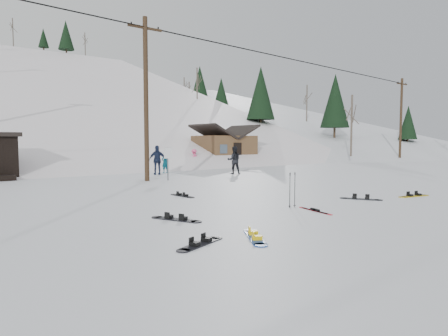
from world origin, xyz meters
TOP-DOWN VIEW (x-y plane):
  - ground at (0.00, 0.00)m, footprint 200.00×200.00m
  - ski_slope at (0.00, 55.00)m, footprint 60.00×85.24m
  - ridge_right at (38.00, 50.00)m, footprint 45.66×93.98m
  - treeline_right at (36.00, 42.00)m, footprint 20.00×60.00m
  - utility_pole at (2.00, 14.00)m, footprint 2.00×0.26m
  - utility_pole_right at (34.00, 17.00)m, footprint 2.00×0.26m
  - trail_sign at (3.10, 13.58)m, footprint 0.50×0.09m
  - cabin at (15.00, 24.00)m, footprint 5.39×4.40m
  - hero_snowboard at (-1.87, 0.55)m, footprint 1.02×1.49m
  - hero_skis at (2.03, 2.04)m, footprint 0.40×1.57m
  - ski_poles at (1.96, 2.97)m, footprint 0.33×0.09m
  - board_scatter_a at (-3.20, 0.83)m, footprint 1.46×0.74m
  - board_scatter_b at (-2.27, 3.50)m, footprint 0.89×1.55m
  - board_scatter_d at (5.44, 2.65)m, footprint 0.93×1.42m
  - board_scatter_e at (7.86, 1.82)m, footprint 1.59×0.56m
  - board_scatter_f at (0.40, 7.57)m, footprint 0.39×1.46m
  - skier_teal at (5.47, 18.24)m, footprint 0.60×0.45m
  - skier_dark at (8.73, 14.63)m, footprint 1.14×1.08m
  - skier_pink at (10.33, 22.06)m, footprint 1.14×0.94m
  - skier_navy at (4.35, 17.24)m, footprint 1.23×0.85m

SIDE VIEW (x-z plane):
  - ski_slope at x=0.00m, z-range -44.99..20.99m
  - ridge_right at x=38.00m, z-range -38.30..16.30m
  - ground at x=0.00m, z-range 0.00..0.00m
  - treeline_right at x=36.00m, z-range -5.00..5.00m
  - hero_skis at x=2.03m, z-range -0.02..0.06m
  - board_scatter_f at x=0.40m, z-range -0.02..0.08m
  - board_scatter_a at x=-3.20m, z-range -0.03..0.08m
  - board_scatter_d at x=5.44m, z-range -0.03..0.08m
  - board_scatter_e at x=7.86m, z-range -0.03..0.09m
  - board_scatter_b at x=-2.27m, z-range -0.03..0.09m
  - hero_snowboard at x=-1.87m, z-range -0.03..0.09m
  - ski_poles at x=1.96m, z-range 0.01..1.21m
  - skier_teal at x=5.47m, z-range 0.00..1.49m
  - skier_pink at x=10.33m, z-range 0.00..1.53m
  - skier_dark at x=8.73m, z-range 0.00..1.87m
  - skier_navy at x=4.35m, z-range 0.00..1.94m
  - trail_sign at x=3.10m, z-range 0.35..2.20m
  - cabin at x=15.00m, z-range -0.40..3.37m
  - utility_pole at x=2.00m, z-range 0.18..9.18m
  - utility_pole_right at x=34.00m, z-range 0.18..9.18m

